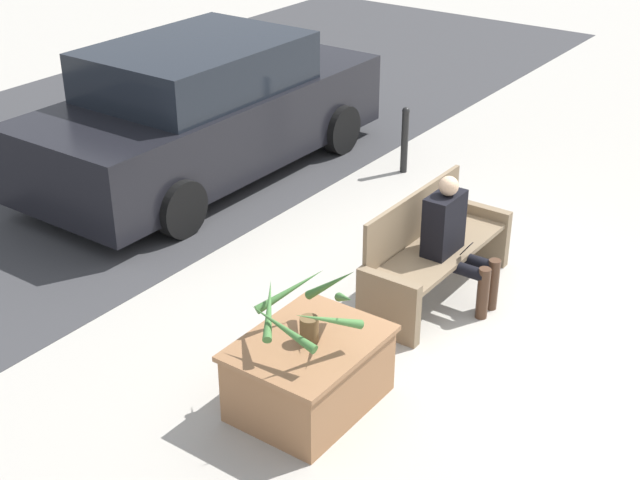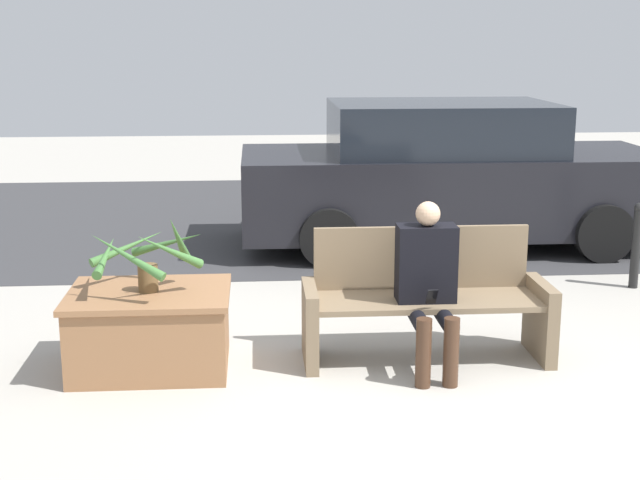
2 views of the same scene
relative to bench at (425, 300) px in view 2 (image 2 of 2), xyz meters
name	(u,v)px [view 2 (image 2 of 2)]	position (x,y,z in m)	size (l,w,h in m)	color
ground_plane	(408,376)	(-0.18, -0.38, -0.42)	(30.00, 30.00, 0.00)	#ADA89E
road_surface	(336,216)	(-0.18, 5.10, -0.42)	(20.00, 6.00, 0.01)	#38383A
bench	(425,300)	(0.00, 0.00, 0.00)	(1.75, 0.58, 0.92)	#7A664C
person_seated	(428,280)	(-0.02, -0.21, 0.21)	(0.41, 0.62, 1.17)	black
planter_box	(150,327)	(-1.95, -0.09, -0.12)	(1.11, 0.86, 0.56)	#936642
potted_plant	(146,254)	(-1.95, -0.09, 0.40)	(0.81, 0.82, 0.59)	brown
parked_car	(448,176)	(0.91, 3.49, 0.34)	(4.55, 1.98, 1.57)	black
bollard_post	(636,244)	(2.27, 1.64, -0.01)	(0.09, 0.09, 0.80)	black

